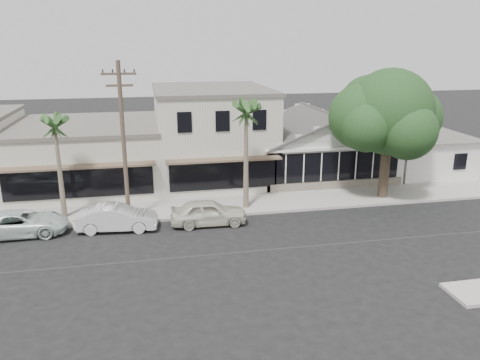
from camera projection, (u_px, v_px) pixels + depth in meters
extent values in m
plane|color=black|center=(309.00, 246.00, 23.57)|extent=(140.00, 140.00, 0.00)
cube|color=#9E9991|center=(147.00, 210.00, 28.37)|extent=(90.00, 3.50, 0.15)
cube|color=silver|center=(317.00, 156.00, 35.84)|extent=(10.00, 8.00, 3.00)
cube|color=black|center=(338.00, 166.00, 31.95)|extent=(8.80, 0.10, 2.00)
cube|color=#60564C|center=(337.00, 186.00, 32.36)|extent=(9.60, 0.18, 0.70)
cube|color=silver|center=(421.00, 154.00, 36.45)|extent=(6.00, 6.00, 3.00)
cube|color=beige|center=(212.00, 135.00, 34.77)|extent=(8.00, 10.00, 6.50)
cube|color=beige|center=(87.00, 156.00, 33.39)|extent=(10.00, 10.00, 4.20)
cylinder|color=brown|center=(124.00, 145.00, 25.47)|extent=(0.24, 0.24, 9.00)
cube|color=brown|center=(119.00, 74.00, 24.39)|extent=(1.80, 0.12, 0.12)
cube|color=brown|center=(120.00, 85.00, 24.56)|extent=(1.40, 0.12, 0.12)
imported|color=beige|center=(209.00, 212.00, 26.20)|extent=(4.30, 1.83, 1.45)
imported|color=silver|center=(117.00, 218.00, 25.42)|extent=(4.44, 1.91, 1.42)
imported|color=silver|center=(20.00, 223.00, 24.78)|extent=(4.87, 2.35, 1.34)
cylinder|color=#4C3E2E|center=(384.00, 174.00, 30.28)|extent=(0.62, 0.62, 3.32)
sphere|color=#1A3716|center=(390.00, 112.00, 29.13)|extent=(5.40, 5.40, 5.40)
sphere|color=#1A3716|center=(411.00, 118.00, 30.22)|extent=(3.95, 3.95, 3.95)
sphere|color=#1A3716|center=(362.00, 117.00, 29.30)|extent=(4.15, 4.15, 4.15)
sphere|color=#1A3716|center=(408.00, 131.00, 28.01)|extent=(3.53, 3.53, 3.53)
sphere|color=#1A3716|center=(369.00, 104.00, 30.49)|extent=(3.74, 3.74, 3.74)
sphere|color=#1A3716|center=(397.00, 97.00, 30.53)|extent=(3.32, 3.32, 3.32)
sphere|color=#1A3716|center=(367.00, 127.00, 28.21)|extent=(3.12, 3.12, 3.12)
cone|color=#726651|center=(246.00, 164.00, 27.97)|extent=(0.36, 0.36, 5.81)
cone|color=#726651|center=(60.00, 175.00, 26.45)|extent=(0.33, 0.33, 5.29)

